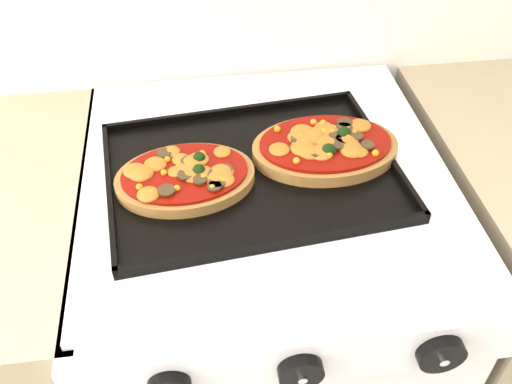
{
  "coord_description": "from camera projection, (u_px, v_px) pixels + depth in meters",
  "views": [
    {
      "loc": [
        -0.13,
        1.0,
        1.51
      ],
      "look_at": [
        -0.05,
        1.64,
        0.92
      ],
      "focal_mm": 40.0,
      "sensor_mm": 36.0,
      "label": 1
    }
  ],
  "objects": [
    {
      "name": "knob_center",
      "position": [
        301.0,
        372.0,
        0.72
      ],
      "size": [
        0.06,
        0.02,
        0.06
      ],
      "primitive_type": "cylinder",
      "rotation": [
        1.57,
        0.0,
        0.0
      ],
      "color": "black",
      "rests_on": "control_panel"
    },
    {
      "name": "control_panel",
      "position": [
        301.0,
        357.0,
        0.73
      ],
      "size": [
        0.6,
        0.02,
        0.09
      ],
      "primitive_type": "cube",
      "color": "silver",
      "rests_on": "stove"
    },
    {
      "name": "stove",
      "position": [
        263.0,
        330.0,
        1.23
      ],
      "size": [
        0.6,
        0.6,
        0.91
      ],
      "primitive_type": "cube",
      "color": "silver",
      "rests_on": "floor"
    },
    {
      "name": "pizza_right",
      "position": [
        325.0,
        146.0,
        0.92
      ],
      "size": [
        0.24,
        0.16,
        0.03
      ],
      "primitive_type": null,
      "rotation": [
        0.0,
        0.0,
        -0.0
      ],
      "color": "#A9793A",
      "rests_on": "baking_tray"
    },
    {
      "name": "baking_tray",
      "position": [
        252.0,
        170.0,
        0.9
      ],
      "size": [
        0.48,
        0.38,
        0.02
      ],
      "primitive_type": "cube",
      "rotation": [
        0.0,
        0.0,
        0.1
      ],
      "color": "black",
      "rests_on": "stove"
    },
    {
      "name": "pizza_left",
      "position": [
        185.0,
        176.0,
        0.87
      ],
      "size": [
        0.23,
        0.17,
        0.03
      ],
      "primitive_type": null,
      "rotation": [
        0.0,
        0.0,
        0.07
      ],
      "color": "#A9793A",
      "rests_on": "baking_tray"
    },
    {
      "name": "knob_right",
      "position": [
        441.0,
        354.0,
        0.73
      ],
      "size": [
        0.06,
        0.02,
        0.06
      ],
      "primitive_type": "cylinder",
      "rotation": [
        1.57,
        0.0,
        0.0
      ],
      "color": "black",
      "rests_on": "control_panel"
    }
  ]
}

